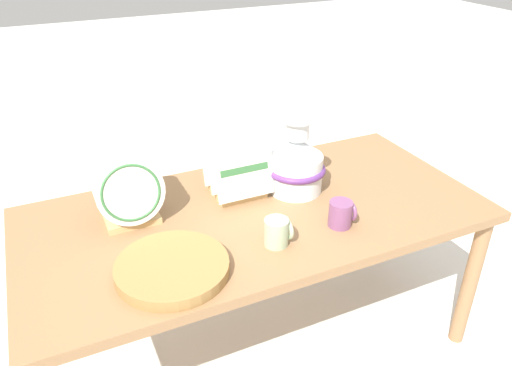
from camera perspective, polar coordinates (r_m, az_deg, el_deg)
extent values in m
plane|color=silver|center=(2.13, 0.00, -17.48)|extent=(14.00, 14.00, 0.00)
cube|color=olive|center=(1.74, 0.00, -3.67)|extent=(1.59, 0.76, 0.03)
cylinder|color=olive|center=(2.10, 23.28, -10.37)|extent=(0.06, 0.06, 0.59)
cylinder|color=olive|center=(2.08, -23.48, -10.73)|extent=(0.06, 0.06, 0.59)
cylinder|color=olive|center=(2.48, 12.53, -1.97)|extent=(0.06, 0.06, 0.59)
cylinder|color=silver|center=(1.83, 4.57, 1.15)|extent=(0.19, 0.19, 0.14)
cone|color=silver|center=(1.78, 4.70, 4.13)|extent=(0.19, 0.19, 0.07)
cylinder|color=silver|center=(1.75, 4.79, 6.21)|extent=(0.08, 0.08, 0.07)
torus|color=silver|center=(1.74, 4.84, 7.32)|extent=(0.12, 0.12, 0.02)
torus|color=#60337A|center=(1.82, 4.59, 1.63)|extent=(0.22, 0.22, 0.02)
cube|color=tan|center=(1.74, -14.12, -3.53)|extent=(0.17, 0.16, 0.02)
cylinder|color=tan|center=(1.77, -16.68, -1.53)|extent=(0.01, 0.01, 0.08)
cylinder|color=tan|center=(1.78, -12.85, -0.72)|extent=(0.01, 0.01, 0.08)
cylinder|color=white|center=(1.62, -14.10, -1.10)|extent=(0.22, 0.05, 0.22)
torus|color=#38703D|center=(1.62, -14.09, -1.12)|extent=(0.19, 0.05, 0.19)
cylinder|color=white|center=(1.65, -14.36, -0.54)|extent=(0.22, 0.05, 0.22)
cylinder|color=white|center=(1.68, -14.61, 0.01)|extent=(0.22, 0.05, 0.22)
cylinder|color=white|center=(1.71, -14.86, 0.53)|extent=(0.22, 0.05, 0.22)
cylinder|color=white|center=(1.74, -15.09, 1.04)|extent=(0.22, 0.05, 0.22)
cube|color=tan|center=(1.83, -2.20, -0.80)|extent=(0.17, 0.16, 0.02)
cylinder|color=tan|center=(1.84, -4.75, 1.08)|extent=(0.01, 0.01, 0.08)
cylinder|color=tan|center=(1.88, -1.28, 1.81)|extent=(0.01, 0.01, 0.08)
cube|color=white|center=(1.72, -1.36, 1.55)|extent=(0.21, 0.05, 0.21)
cube|color=white|center=(1.78, -2.27, 2.51)|extent=(0.21, 0.05, 0.21)
cube|color=white|center=(1.84, -3.13, 3.40)|extent=(0.21, 0.05, 0.21)
cube|color=#38703D|center=(1.72, -1.33, 1.53)|extent=(0.18, 0.01, 0.03)
cylinder|color=olive|center=(1.48, -9.52, -9.96)|extent=(0.33, 0.33, 0.01)
cylinder|color=olive|center=(1.47, -9.55, -9.69)|extent=(0.33, 0.33, 0.01)
cylinder|color=olive|center=(1.46, -9.57, -9.41)|extent=(0.33, 0.33, 0.01)
cylinder|color=olive|center=(1.46, -9.60, -9.13)|extent=(0.33, 0.33, 0.01)
cylinder|color=#7A4770|center=(1.66, 9.61, -3.49)|extent=(0.08, 0.08, 0.09)
torus|color=#7A4770|center=(1.67, 10.72, -3.13)|extent=(0.01, 0.07, 0.07)
cylinder|color=#9EB28E|center=(1.55, 2.33, -5.64)|extent=(0.08, 0.08, 0.09)
torus|color=#9EB28E|center=(1.56, 3.61, -5.24)|extent=(0.01, 0.07, 0.07)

